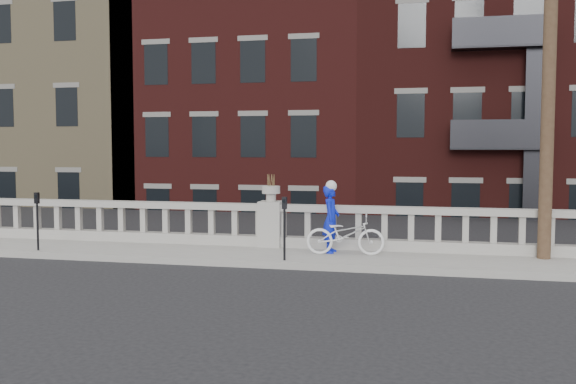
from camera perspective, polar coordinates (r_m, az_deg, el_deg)
name	(u,v)px	position (r m, az deg, el deg)	size (l,w,h in m)	color
ground	(218,287)	(11.98, -6.20, -8.39)	(120.00, 120.00, 0.00)	black
sidewalk	(261,256)	(14.78, -2.42, -5.68)	(32.00, 2.20, 0.15)	gray
balustrade	(271,226)	(15.61, -1.51, -3.06)	(28.00, 0.34, 1.03)	gray
planter_pedestal	(271,218)	(15.59, -1.51, -2.37)	(0.55, 0.55, 1.76)	gray
lower_level	(370,145)	(34.26, 7.29, 4.15)	(80.00, 44.00, 20.80)	#605E59
utility_pole	(551,21)	(15.09, 22.30, 13.91)	(1.60, 0.28, 10.00)	#422D1E
parking_meter_b	(37,214)	(16.05, -21.39, -1.87)	(0.10, 0.09, 1.36)	black
parking_meter_c	(284,221)	(13.66, -0.32, -2.59)	(0.10, 0.09, 1.36)	black
bicycle	(345,234)	(14.46, 5.12, -3.78)	(0.61, 1.74, 0.92)	white
cyclist	(331,219)	(14.69, 3.85, -2.41)	(0.56, 0.37, 1.55)	#0D1ED0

